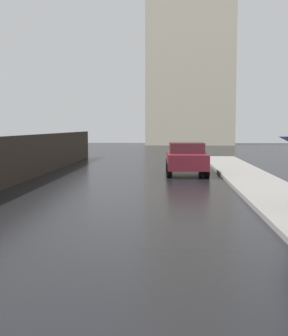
{
  "coord_description": "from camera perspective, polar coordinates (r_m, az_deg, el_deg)",
  "views": [
    {
      "loc": [
        1.76,
        -2.97,
        2.26
      ],
      "look_at": [
        1.15,
        7.59,
        1.3
      ],
      "focal_mm": 49.54,
      "sensor_mm": 36.0,
      "label": 1
    }
  ],
  "objects": [
    {
      "name": "car_maroon_near_kerb",
      "position": [
        21.56,
        5.23,
        1.19
      ],
      "size": [
        1.94,
        3.86,
        1.5
      ],
      "rotation": [
        0.0,
        0.0,
        0.03
      ],
      "color": "maroon",
      "rests_on": "ground"
    },
    {
      "name": "distant_tower",
      "position": [
        61.39,
        5.54,
        18.86
      ],
      "size": [
        10.72,
        10.38,
        36.44
      ],
      "color": "beige",
      "rests_on": "ground"
    }
  ]
}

